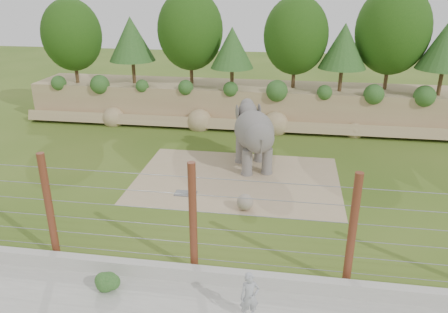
# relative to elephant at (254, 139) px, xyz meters

# --- Properties ---
(ground) EXTENTS (90.00, 90.00, 0.00)m
(ground) POSITION_rel_elephant_xyz_m (-1.15, -4.61, -1.60)
(ground) COLOR #365715
(ground) RESTS_ON ground
(back_embankment) EXTENTS (30.00, 5.52, 8.77)m
(back_embankment) POSITION_rel_elephant_xyz_m (-0.56, 8.07, 2.37)
(back_embankment) COLOR #A2835E
(back_embankment) RESTS_ON ground
(dirt_patch) EXTENTS (10.00, 7.00, 0.02)m
(dirt_patch) POSITION_rel_elephant_xyz_m (-0.65, -1.61, -1.59)
(dirt_patch) COLOR tan
(dirt_patch) RESTS_ON ground
(drain_grate) EXTENTS (1.00, 0.60, 0.03)m
(drain_grate) POSITION_rel_elephant_xyz_m (-2.80, -3.56, -1.56)
(drain_grate) COLOR #262628
(drain_grate) RESTS_ON dirt_patch
(elephant) EXTENTS (2.82, 4.27, 3.19)m
(elephant) POSITION_rel_elephant_xyz_m (0.00, 0.00, 0.00)
(elephant) COLOR #625E59
(elephant) RESTS_ON ground
(stone_ball) EXTENTS (0.72, 0.72, 0.72)m
(stone_ball) POSITION_rel_elephant_xyz_m (0.08, -4.64, -1.22)
(stone_ball) COLOR gray
(stone_ball) RESTS_ON dirt_patch
(retaining_wall) EXTENTS (26.00, 0.35, 0.50)m
(retaining_wall) POSITION_rel_elephant_xyz_m (-1.15, -9.61, -1.35)
(retaining_wall) COLOR #ADABA1
(retaining_wall) RESTS_ON ground
(barrier_fence) EXTENTS (20.26, 0.26, 4.00)m
(barrier_fence) POSITION_rel_elephant_xyz_m (-1.15, -9.11, 0.40)
(barrier_fence) COLOR #612B15
(barrier_fence) RESTS_ON ground
(walkway_shrub) EXTENTS (0.67, 0.67, 0.67)m
(walkway_shrub) POSITION_rel_elephant_xyz_m (-3.64, -10.41, -1.25)
(walkway_shrub) COLOR #1F511B
(walkway_shrub) RESTS_ON walkway
(zookeeper) EXTENTS (0.66, 0.53, 1.56)m
(zookeeper) POSITION_rel_elephant_xyz_m (0.91, -11.09, -0.81)
(zookeeper) COLOR silver
(zookeeper) RESTS_ON walkway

